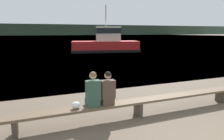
{
  "coord_description": "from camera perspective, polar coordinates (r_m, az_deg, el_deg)",
  "views": [
    {
      "loc": [
        -3.55,
        -1.48,
        2.47
      ],
      "look_at": [
        -0.47,
        6.5,
        0.84
      ],
      "focal_mm": 32.0,
      "sensor_mm": 36.0,
      "label": 1
    }
  ],
  "objects": [
    {
      "name": "tugboat_red",
      "position": [
        25.36,
        -1.78,
        7.5
      ],
      "size": [
        8.83,
        4.68,
        5.72
      ],
      "rotation": [
        0.0,
        0.0,
        1.37
      ],
      "color": "#A81919",
      "rests_on": "water_surface"
    },
    {
      "name": "person_right",
      "position": [
        5.54,
        -1.3,
        -5.9
      ],
      "size": [
        0.38,
        0.42,
        0.94
      ],
      "color": "#4C382D",
      "rests_on": "bench_main"
    },
    {
      "name": "bench_main",
      "position": [
        6.06,
        7.54,
        -9.24
      ],
      "size": [
        7.28,
        0.42,
        0.49
      ],
      "color": "brown",
      "rests_on": "ground"
    },
    {
      "name": "shopping_bag",
      "position": [
        5.41,
        -10.25,
        -9.85
      ],
      "size": [
        0.24,
        0.18,
        0.19
      ],
      "color": "white",
      "rests_on": "bench_main"
    },
    {
      "name": "person_left",
      "position": [
        5.41,
        -5.48,
        -6.21
      ],
      "size": [
        0.38,
        0.42,
        0.97
      ],
      "color": "#2D4C3D",
      "rests_on": "bench_main"
    },
    {
      "name": "water_surface",
      "position": [
        127.9,
        -19.82,
        9.09
      ],
      "size": [
        240.0,
        240.0,
        0.0
      ],
      "primitive_type": "plane",
      "color": "#386084",
      "rests_on": "ground"
    },
    {
      "name": "far_shoreline",
      "position": [
        168.55,
        -20.32,
        10.76
      ],
      "size": [
        600.0,
        12.0,
        8.39
      ],
      "primitive_type": "cube",
      "color": "#2D3D2D",
      "rests_on": "ground"
    }
  ]
}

